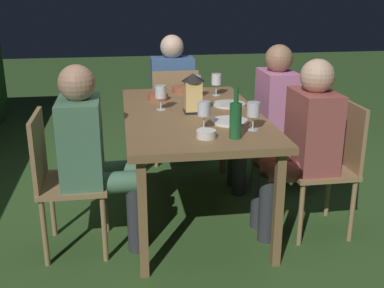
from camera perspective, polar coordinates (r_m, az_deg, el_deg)
ground_plane at (r=3.50m, az=0.00°, el=-8.18°), size 16.00×16.00×0.00m
dining_table at (r=3.25m, az=0.00°, el=2.78°), size 1.61×0.91×0.75m
chair_side_left_a at (r=3.22m, az=16.09°, el=-1.98°), size 0.42×0.40×0.87m
person_in_rust at (r=3.09m, az=13.04°, el=0.43°), size 0.38×0.47×1.15m
chair_side_left_b at (r=3.85m, az=11.72°, el=1.74°), size 0.42×0.40×0.87m
person_in_pink at (r=3.75m, az=9.05°, el=3.85°), size 0.38×0.47×1.15m
chair_side_right_a at (r=2.96m, az=-15.35°, el=-3.72°), size 0.42×0.40×0.87m
person_in_green at (r=2.89m, az=-11.76°, el=-0.77°), size 0.38×0.47×1.15m
chair_head_far at (r=4.31m, az=-2.11°, el=3.92°), size 0.40×0.42×0.87m
person_in_blue at (r=4.46m, az=-2.43°, el=6.43°), size 0.48×0.38×1.15m
lantern_centerpiece at (r=3.20m, az=0.12°, el=6.36°), size 0.15×0.15×0.27m
green_bottle_on_table at (r=2.67m, az=5.22°, el=2.94°), size 0.07×0.07×0.29m
wine_glass_a at (r=3.28m, az=-3.78°, el=6.10°), size 0.08×0.08×0.17m
wine_glass_b at (r=2.82m, az=1.44°, el=4.06°), size 0.08×0.08×0.17m
wine_glass_c at (r=2.83m, az=7.35°, el=3.96°), size 0.08×0.08×0.17m
wine_glass_d at (r=3.64m, az=0.51°, el=7.36°), size 0.08×0.08×0.17m
wine_glass_e at (r=3.72m, az=2.92°, el=7.60°), size 0.08×0.08×0.17m
plate_a at (r=3.00m, az=4.50°, el=2.73°), size 0.23×0.23×0.01m
plate_b at (r=3.43m, az=4.44°, el=4.75°), size 0.24×0.24×0.01m
bowl_olives at (r=3.84m, az=-1.20°, el=6.58°), size 0.16×0.16×0.05m
bowl_bread at (r=2.69m, az=1.70°, el=1.23°), size 0.11×0.11×0.04m
bowl_salad at (r=3.60m, az=-4.06°, el=5.74°), size 0.15×0.15×0.05m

